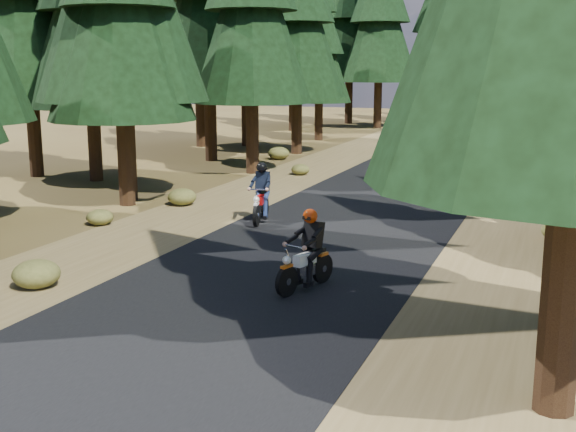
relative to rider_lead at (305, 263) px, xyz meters
The scene contains 7 objects.
ground 1.12m from the rider_lead, behind, with size 120.00×120.00×0.00m, color #423217.
road 5.21m from the rider_lead, 100.87° to the left, with size 6.00×100.00×0.01m, color black.
shoulder_l 7.57m from the rider_lead, 137.61° to the left, with size 3.20×100.00×0.01m, color brown.
shoulder_r 6.27m from the rider_lead, 54.57° to the left, with size 3.20×100.00×0.01m, color brown.
understory_shrubs 7.37m from the rider_lead, 92.69° to the left, with size 15.43×30.64×0.60m.
rider_lead is the anchor object (origin of this frame).
rider_follow 6.34m from the rider_lead, 121.16° to the left, with size 0.93×1.94×1.67m.
Camera 1 is at (5.57, -12.89, 4.33)m, focal length 45.00 mm.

